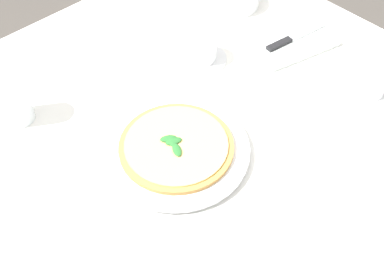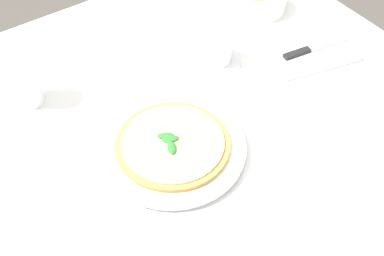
% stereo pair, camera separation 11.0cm
% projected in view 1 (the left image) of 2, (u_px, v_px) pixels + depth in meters
% --- Properties ---
extents(dining_table, '(1.17, 1.17, 0.76)m').
position_uv_depth(dining_table, '(205.00, 152.00, 1.25)').
color(dining_table, white).
rests_on(dining_table, ground_plane).
extents(pizza_plate, '(0.31, 0.31, 0.02)m').
position_uv_depth(pizza_plate, '(176.00, 150.00, 1.07)').
color(pizza_plate, white).
rests_on(pizza_plate, dining_table).
extents(pizza, '(0.25, 0.25, 0.02)m').
position_uv_depth(pizza, '(176.00, 146.00, 1.06)').
color(pizza, '#C68E47').
rests_on(pizza, pizza_plate).
extents(coffee_cup_left_edge, '(0.13, 0.13, 0.06)m').
position_uv_depth(coffee_cup_left_edge, '(369.00, 84.00, 1.18)').
color(coffee_cup_left_edge, white).
rests_on(coffee_cup_left_edge, dining_table).
extents(coffee_cup_right_edge, '(0.13, 0.13, 0.07)m').
position_uv_depth(coffee_cup_right_edge, '(202.00, 50.00, 1.26)').
color(coffee_cup_right_edge, white).
rests_on(coffee_cup_right_edge, dining_table).
extents(water_glass_far_right, '(0.07, 0.07, 0.12)m').
position_uv_depth(water_glass_far_right, '(15.00, 103.00, 1.11)').
color(water_glass_far_right, white).
rests_on(water_glass_far_right, dining_table).
extents(water_glass_near_right, '(0.07, 0.07, 0.11)m').
position_uv_depth(water_glass_near_right, '(378.00, 142.00, 1.03)').
color(water_glass_near_right, white).
rests_on(water_glass_near_right, dining_table).
extents(napkin_folded, '(0.24, 0.18, 0.02)m').
position_uv_depth(napkin_folded, '(292.00, 42.00, 1.32)').
color(napkin_folded, white).
rests_on(napkin_folded, dining_table).
extents(dinner_knife, '(0.20, 0.05, 0.01)m').
position_uv_depth(dinner_knife, '(294.00, 37.00, 1.31)').
color(dinner_knife, silver).
rests_on(dinner_knife, napkin_folded).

